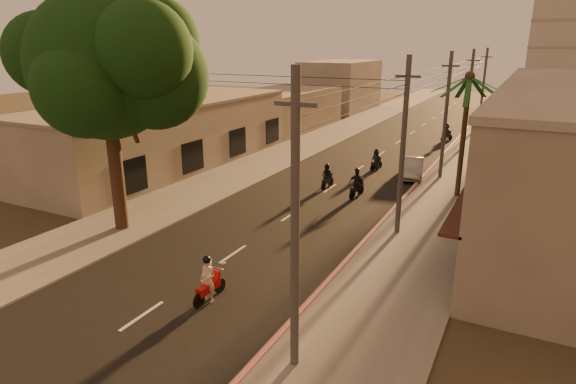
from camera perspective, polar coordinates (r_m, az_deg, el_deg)
name	(u,v)px	position (r m, az deg, el deg)	size (l,w,h in m)	color
ground	(208,272)	(21.47, -9.52, -9.29)	(160.00, 160.00, 0.00)	#383023
road	(359,169)	(38.36, 8.40, 2.75)	(10.00, 140.00, 0.02)	black
sidewalk_right	(458,180)	(36.75, 19.52, 1.36)	(5.00, 140.00, 0.12)	slate
sidewalk_left	(275,158)	(41.26, -1.51, 4.03)	(5.00, 140.00, 0.12)	slate
curb_stripe	(408,193)	(32.38, 14.06, -0.16)	(0.20, 60.00, 0.20)	red
shophouse_row	(571,144)	(33.85, 30.50, 4.91)	(8.80, 34.20, 7.30)	gray
left_building	(167,134)	(39.56, -14.12, 6.70)	(8.20, 24.20, 5.20)	#A39C93
broadleaf_tree	(113,65)	(25.31, -20.03, 13.92)	(9.60, 8.70, 12.10)	black
palm_tree	(469,84)	(31.57, 20.66, 11.91)	(5.00, 5.00, 8.20)	black
utility_poles	(448,88)	(35.82, 18.48, 11.65)	(1.20, 48.26, 9.00)	#38383A
filler_right	(559,105)	(60.65, 29.43, 8.93)	(8.00, 14.00, 6.00)	#A39C93
filler_left_near	(284,109)	(56.06, -0.52, 9.79)	(8.00, 14.00, 4.40)	#A39C93
filler_left_far	(341,86)	(72.26, 6.26, 12.41)	(8.00, 14.00, 7.00)	#A39C93
scooter_red	(208,281)	(18.87, -9.42, -10.40)	(0.72, 1.93, 1.90)	black
scooter_mid_a	(327,177)	(32.77, 4.66, 1.77)	(0.87, 1.77, 1.74)	black
scooter_mid_b	(357,184)	(31.05, 8.13, 0.93)	(1.17, 1.96, 1.93)	black
scooter_far_a	(376,160)	(38.14, 10.40, 3.73)	(1.00, 1.69, 1.68)	black
scooter_far_b	(447,133)	(51.23, 18.28, 6.66)	(1.60, 1.69, 1.80)	black
parked_car	(412,168)	(36.62, 14.54, 2.81)	(2.29, 4.53, 1.42)	gray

